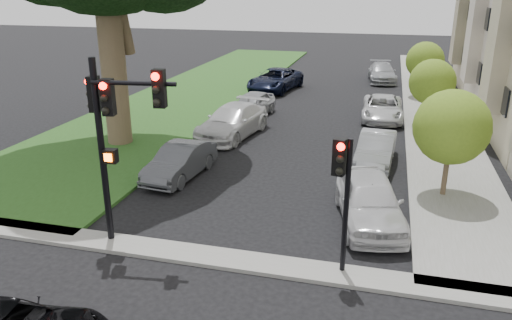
% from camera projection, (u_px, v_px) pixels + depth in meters
% --- Properties ---
extents(ground, '(140.00, 140.00, 0.00)m').
position_uv_depth(ground, '(204.00, 303.00, 12.23)').
color(ground, black).
rests_on(ground, ground).
extents(grass_strip, '(8.00, 44.00, 0.12)m').
position_uv_depth(grass_strip, '(203.00, 89.00, 36.23)').
color(grass_strip, '#264E18').
rests_on(grass_strip, ground).
extents(sidewalk_right, '(3.50, 44.00, 0.12)m').
position_uv_depth(sidewalk_right, '(431.00, 102.00, 32.43)').
color(sidewalk_right, gray).
rests_on(sidewalk_right, ground).
extents(sidewalk_cross, '(60.00, 1.00, 0.12)m').
position_uv_depth(sidewalk_cross, '(229.00, 259.00, 14.03)').
color(sidewalk_cross, gray).
rests_on(sidewalk_cross, ground).
extents(small_tree_a, '(2.65, 2.65, 3.98)m').
position_uv_depth(small_tree_a, '(452.00, 127.00, 17.39)').
color(small_tree_a, brown).
rests_on(small_tree_a, ground).
extents(small_tree_b, '(2.43, 2.43, 3.65)m').
position_uv_depth(small_tree_b, '(432.00, 82.00, 26.37)').
color(small_tree_b, brown).
rests_on(small_tree_b, ground).
extents(small_tree_c, '(2.49, 2.49, 3.74)m').
position_uv_depth(small_tree_c, '(425.00, 61.00, 33.13)').
color(small_tree_c, brown).
rests_on(small_tree_c, ground).
extents(traffic_signal_main, '(2.71, 0.71, 5.53)m').
position_uv_depth(traffic_signal_main, '(113.00, 120.00, 13.79)').
color(traffic_signal_main, black).
rests_on(traffic_signal_main, ground).
extents(traffic_signal_secondary, '(0.51, 0.41, 3.81)m').
position_uv_depth(traffic_signal_secondary, '(343.00, 182.00, 12.61)').
color(traffic_signal_secondary, black).
rests_on(traffic_signal_secondary, ground).
extents(car_parked_0, '(2.81, 4.97, 1.60)m').
position_uv_depth(car_parked_0, '(370.00, 200.00, 16.06)').
color(car_parked_0, silver).
rests_on(car_parked_0, ground).
extents(car_parked_1, '(1.70, 4.21, 1.36)m').
position_uv_depth(car_parked_1, '(376.00, 149.00, 21.35)').
color(car_parked_1, '#999BA0').
rests_on(car_parked_1, ground).
extents(car_parked_2, '(2.35, 4.88, 1.34)m').
position_uv_depth(car_parked_2, '(382.00, 108.00, 28.32)').
color(car_parked_2, silver).
rests_on(car_parked_2, ground).
extents(car_parked_4, '(2.49, 5.10, 1.43)m').
position_uv_depth(car_parked_4, '(382.00, 72.00, 39.19)').
color(car_parked_4, '#999BA0').
rests_on(car_parked_4, ground).
extents(car_parked_5, '(1.81, 4.19, 1.34)m').
position_uv_depth(car_parked_5, '(180.00, 162.00, 19.88)').
color(car_parked_5, '#3F4247').
rests_on(car_parked_5, ground).
extents(car_parked_6, '(3.04, 5.68, 1.57)m').
position_uv_depth(car_parked_6, '(232.00, 121.00, 25.22)').
color(car_parked_6, silver).
rests_on(car_parked_6, ground).
extents(car_parked_7, '(2.19, 4.41, 1.44)m').
position_uv_depth(car_parked_7, '(252.00, 105.00, 28.87)').
color(car_parked_7, '#999BA0').
rests_on(car_parked_7, ground).
extents(car_parked_8, '(3.54, 5.97, 1.56)m').
position_uv_depth(car_parked_8, '(275.00, 80.00, 35.93)').
color(car_parked_8, black).
rests_on(car_parked_8, ground).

